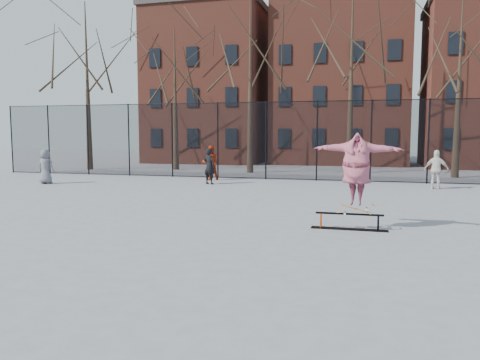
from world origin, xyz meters
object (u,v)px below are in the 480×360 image
(bystander_black, at_px, (209,166))
(skater, at_px, (357,173))
(skate_rail, at_px, (349,223))
(bystander_red, at_px, (210,163))
(bystander_grey, at_px, (46,167))
(bystander_white, at_px, (436,170))
(skateboard, at_px, (356,211))

(bystander_black, bearing_deg, skater, 147.97)
(skate_rail, height_order, bystander_red, bystander_red)
(bystander_grey, distance_m, bystander_white, 17.71)
(bystander_white, bearing_deg, bystander_red, 11.45)
(skater, relative_size, bystander_black, 1.30)
(bystander_grey, xyz_separation_m, bystander_black, (7.51, 1.89, 0.03))
(skate_rail, bearing_deg, bystander_grey, 153.91)
(skateboard, distance_m, skater, 0.95)
(bystander_black, relative_size, bystander_white, 1.01)
(bystander_black, height_order, bystander_white, bystander_black)
(bystander_red, bearing_deg, bystander_black, 74.10)
(skateboard, relative_size, bystander_black, 0.49)
(bystander_red, bearing_deg, skater, 91.55)
(skate_rail, relative_size, bystander_black, 1.12)
(skateboard, height_order, bystander_white, bystander_white)
(skateboard, bearing_deg, bystander_grey, 154.15)
(bystander_grey, height_order, bystander_red, bystander_red)
(skater, xyz_separation_m, bystander_white, (3.14, 9.59, -0.58))
(skateboard, bearing_deg, skate_rail, 180.00)
(bystander_grey, bearing_deg, skate_rail, 152.88)
(bystander_grey, bearing_deg, skater, 153.12)
(skate_rail, bearing_deg, bystander_black, 127.21)
(skateboard, relative_size, bystander_red, 0.47)
(skater, distance_m, bystander_red, 13.07)
(bystander_red, bearing_deg, skateboard, 91.55)
(bystander_grey, distance_m, bystander_red, 7.87)
(skateboard, relative_size, skater, 0.38)
(bystander_grey, xyz_separation_m, bystander_white, (17.52, 2.62, 0.02))
(skateboard, height_order, skater, skater)
(skater, height_order, bystander_white, skater)
(skate_rail, bearing_deg, skateboard, -0.00)
(bystander_grey, relative_size, bystander_white, 0.98)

